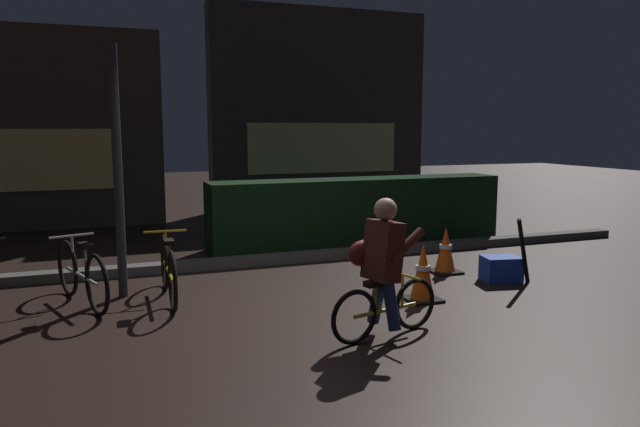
{
  "coord_description": "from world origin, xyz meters",
  "views": [
    {
      "loc": [
        -2.15,
        -5.61,
        1.85
      ],
      "look_at": [
        0.2,
        0.6,
        0.9
      ],
      "focal_mm": 33.9,
      "sensor_mm": 36.0,
      "label": 1
    }
  ],
  "objects_px": {
    "traffic_cone_near": "(423,273)",
    "cyclist": "(382,267)",
    "blue_crate": "(501,269)",
    "street_post": "(118,174)",
    "traffic_cone_far": "(445,251)",
    "parked_bike_left_mid": "(82,275)",
    "parked_bike_center_left": "(168,270)",
    "closed_umbrella": "(523,251)"
  },
  "relations": [
    {
      "from": "traffic_cone_near",
      "to": "cyclist",
      "type": "height_order",
      "value": "cyclist"
    },
    {
      "from": "cyclist",
      "to": "traffic_cone_near",
      "type": "bearing_deg",
      "value": 29.15
    },
    {
      "from": "blue_crate",
      "to": "cyclist",
      "type": "bearing_deg",
      "value": -150.74
    },
    {
      "from": "street_post",
      "to": "traffic_cone_far",
      "type": "height_order",
      "value": "street_post"
    },
    {
      "from": "traffic_cone_near",
      "to": "cyclist",
      "type": "relative_size",
      "value": 0.51
    },
    {
      "from": "parked_bike_left_mid",
      "to": "parked_bike_center_left",
      "type": "relative_size",
      "value": 0.95
    },
    {
      "from": "parked_bike_left_mid",
      "to": "blue_crate",
      "type": "bearing_deg",
      "value": -117.07
    },
    {
      "from": "parked_bike_left_mid",
      "to": "traffic_cone_near",
      "type": "relative_size",
      "value": 2.34
    },
    {
      "from": "parked_bike_left_mid",
      "to": "parked_bike_center_left",
      "type": "distance_m",
      "value": 0.88
    },
    {
      "from": "traffic_cone_near",
      "to": "blue_crate",
      "type": "xyz_separation_m",
      "value": [
        1.32,
        0.4,
        -0.16
      ]
    },
    {
      "from": "traffic_cone_far",
      "to": "cyclist",
      "type": "relative_size",
      "value": 0.48
    },
    {
      "from": "parked_bike_center_left",
      "to": "closed_umbrella",
      "type": "relative_size",
      "value": 1.84
    },
    {
      "from": "traffic_cone_far",
      "to": "cyclist",
      "type": "xyz_separation_m",
      "value": [
        -1.83,
        -1.85,
        0.34
      ]
    },
    {
      "from": "cyclist",
      "to": "parked_bike_center_left",
      "type": "bearing_deg",
      "value": 117.36
    },
    {
      "from": "traffic_cone_far",
      "to": "closed_umbrella",
      "type": "distance_m",
      "value": 1.0
    },
    {
      "from": "blue_crate",
      "to": "cyclist",
      "type": "distance_m",
      "value": 2.61
    },
    {
      "from": "blue_crate",
      "to": "cyclist",
      "type": "height_order",
      "value": "cyclist"
    },
    {
      "from": "traffic_cone_near",
      "to": "parked_bike_left_mid",
      "type": "bearing_deg",
      "value": 161.97
    },
    {
      "from": "traffic_cone_near",
      "to": "blue_crate",
      "type": "bearing_deg",
      "value": 16.84
    },
    {
      "from": "parked_bike_left_mid",
      "to": "parked_bike_center_left",
      "type": "bearing_deg",
      "value": -115.51
    },
    {
      "from": "street_post",
      "to": "parked_bike_left_mid",
      "type": "bearing_deg",
      "value": -155.8
    },
    {
      "from": "cyclist",
      "to": "closed_umbrella",
      "type": "distance_m",
      "value": 2.57
    },
    {
      "from": "parked_bike_left_mid",
      "to": "closed_umbrella",
      "type": "height_order",
      "value": "closed_umbrella"
    },
    {
      "from": "parked_bike_center_left",
      "to": "traffic_cone_far",
      "type": "xyz_separation_m",
      "value": [
        3.46,
        -0.01,
        -0.04
      ]
    },
    {
      "from": "parked_bike_center_left",
      "to": "blue_crate",
      "type": "relative_size",
      "value": 3.55
    },
    {
      "from": "traffic_cone_far",
      "to": "blue_crate",
      "type": "xyz_separation_m",
      "value": [
        0.41,
        -0.6,
        -0.14
      ]
    },
    {
      "from": "parked_bike_left_mid",
      "to": "closed_umbrella",
      "type": "distance_m",
      "value": 4.95
    },
    {
      "from": "traffic_cone_far",
      "to": "closed_umbrella",
      "type": "relative_size",
      "value": 0.7
    },
    {
      "from": "parked_bike_left_mid",
      "to": "parked_bike_center_left",
      "type": "xyz_separation_m",
      "value": [
        0.87,
        -0.11,
        0.0
      ]
    },
    {
      "from": "closed_umbrella",
      "to": "street_post",
      "type": "bearing_deg",
      "value": -39.36
    },
    {
      "from": "street_post",
      "to": "cyclist",
      "type": "bearing_deg",
      "value": -45.94
    },
    {
      "from": "parked_bike_center_left",
      "to": "closed_umbrella",
      "type": "bearing_deg",
      "value": -100.48
    },
    {
      "from": "blue_crate",
      "to": "traffic_cone_near",
      "type": "bearing_deg",
      "value": -163.16
    },
    {
      "from": "traffic_cone_near",
      "to": "cyclist",
      "type": "distance_m",
      "value": 1.3
    },
    {
      "from": "street_post",
      "to": "blue_crate",
      "type": "relative_size",
      "value": 6.17
    },
    {
      "from": "traffic_cone_near",
      "to": "closed_umbrella",
      "type": "height_order",
      "value": "closed_umbrella"
    },
    {
      "from": "street_post",
      "to": "parked_bike_left_mid",
      "type": "xyz_separation_m",
      "value": [
        -0.41,
        -0.19,
        -1.03
      ]
    },
    {
      "from": "closed_umbrella",
      "to": "traffic_cone_far",
      "type": "bearing_deg",
      "value": -83.27
    },
    {
      "from": "traffic_cone_far",
      "to": "blue_crate",
      "type": "distance_m",
      "value": 0.74
    },
    {
      "from": "parked_bike_left_mid",
      "to": "cyclist",
      "type": "xyz_separation_m",
      "value": [
        2.5,
        -1.97,
        0.3
      ]
    },
    {
      "from": "blue_crate",
      "to": "parked_bike_left_mid",
      "type": "bearing_deg",
      "value": 171.44
    },
    {
      "from": "cyclist",
      "to": "closed_umbrella",
      "type": "xyz_separation_m",
      "value": [
        2.35,
        1.01,
        -0.22
      ]
    }
  ]
}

